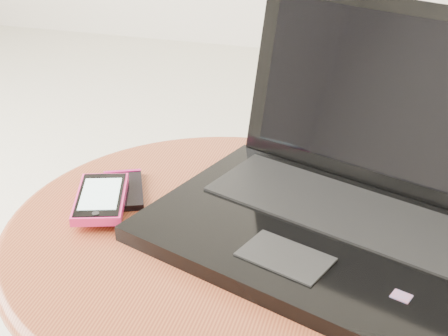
# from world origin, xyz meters

# --- Properties ---
(table) EXTENTS (0.56, 0.56, 0.44)m
(table) POSITION_xyz_m (0.02, -0.06, 0.35)
(table) COLOR #522812
(table) RESTS_ON ground
(laptop) EXTENTS (0.49, 0.45, 0.26)m
(laptop) POSITION_xyz_m (0.16, -0.01, 0.49)
(laptop) COLOR black
(laptop) RESTS_ON table
(phone_black) EXTENTS (0.09, 0.11, 0.01)m
(phone_black) POSITION_xyz_m (-0.13, -0.01, 0.45)
(phone_black) COLOR black
(phone_black) RESTS_ON table
(phone_pink) EXTENTS (0.10, 0.13, 0.01)m
(phone_pink) POSITION_xyz_m (-0.14, -0.05, 0.46)
(phone_pink) COLOR #EC2776
(phone_pink) RESTS_ON phone_black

